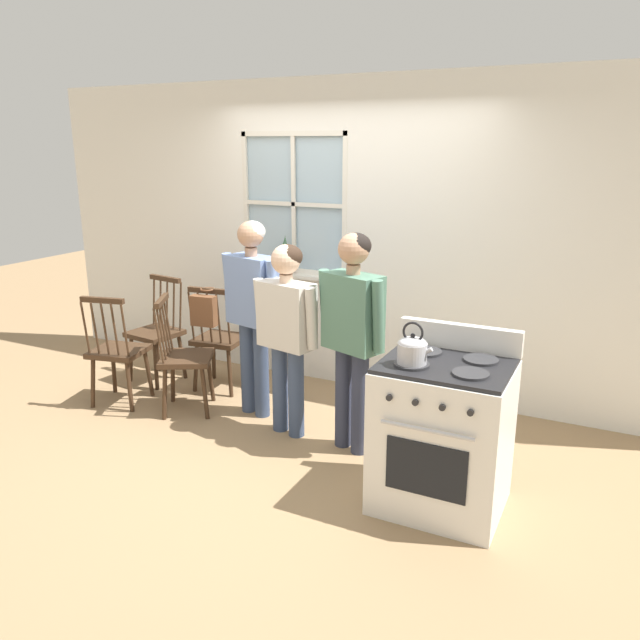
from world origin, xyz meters
TOP-DOWN VIEW (x-y plane):
  - ground_plane at (0.00, 0.00)m, footprint 16.00×16.00m
  - wall_back at (0.03, 1.40)m, footprint 6.40×0.16m
  - chair_by_window at (-0.99, 0.76)m, footprint 0.46×0.45m
  - chair_near_wall at (-0.97, 0.23)m, footprint 0.55×0.56m
  - chair_center_cluster at (-1.57, 0.11)m, footprint 0.50×0.48m
  - chair_near_stove at (-1.64, 0.69)m, footprint 0.47×0.45m
  - person_elderly_left at (-0.42, 0.44)m, footprint 0.57×0.30m
  - person_teen_center at (0.00, 0.24)m, footprint 0.58×0.29m
  - person_adult_right at (0.54, 0.21)m, footprint 0.57×0.33m
  - stove at (1.32, -0.21)m, footprint 0.75×0.68m
  - kettle at (1.15, -0.34)m, footprint 0.21×0.17m
  - potted_plant at (-0.62, 1.31)m, footprint 0.15×0.14m
  - handbag at (-0.97, 0.53)m, footprint 0.23×0.21m

SIDE VIEW (x-z plane):
  - ground_plane at x=0.00m, z-range 0.00..0.00m
  - chair_by_window at x=-0.99m, z-range -0.03..0.94m
  - chair_near_wall at x=-0.97m, z-range -0.03..0.94m
  - chair_center_cluster at x=-1.57m, z-range -0.03..0.94m
  - chair_near_stove at x=-1.64m, z-range -0.03..0.94m
  - stove at x=1.32m, z-range -0.07..1.01m
  - handbag at x=-0.97m, z-range 0.64..0.95m
  - person_teen_center at x=0.00m, z-range 0.17..1.63m
  - person_elderly_left at x=-0.42m, z-range 0.17..1.76m
  - person_adult_right at x=0.54m, z-range 0.18..1.76m
  - kettle at x=1.15m, z-range 0.90..1.15m
  - potted_plant at x=-0.62m, z-range 0.93..1.29m
  - wall_back at x=0.03m, z-range -0.02..2.68m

